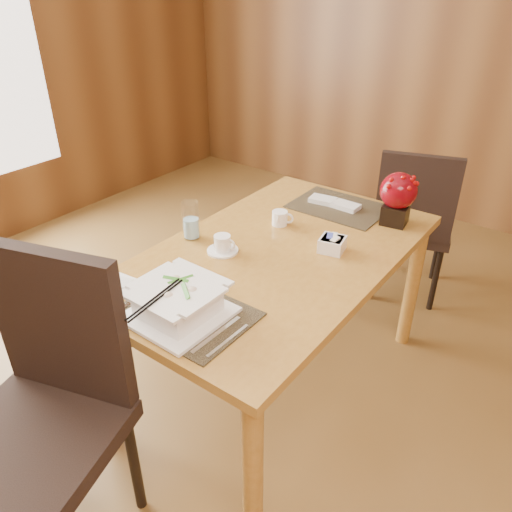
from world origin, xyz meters
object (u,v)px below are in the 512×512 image
Objects in this scene: sugar_caddy at (332,244)px; far_chair at (413,218)px; soup_setting at (178,302)px; creamer_jug at (280,218)px; water_glass at (191,220)px; near_chair at (45,398)px; bread_plate at (120,286)px; berry_decor at (398,195)px; coffee_cup at (222,245)px; dining_table at (276,271)px.

sugar_caddy is 0.99m from far_chair.
soup_setting is 0.80m from creamer_jug.
water_glass reaches higher than soup_setting.
water_glass is 0.62m from sugar_caddy.
near_chair is at bearing -112.71° from soup_setting.
far_chair reaches higher than bread_plate.
sugar_caddy is 0.40× the size of berry_decor.
near_chair is (-0.02, -0.87, -0.18)m from coffee_cup.
near_chair reaches higher than sugar_caddy.
far_chair is (-0.09, 0.56, -0.36)m from berry_decor.
bread_plate is (-0.31, 0.00, -0.06)m from soup_setting.
far_chair is (0.02, 0.96, -0.25)m from sugar_caddy.
water_glass is 0.94m from berry_decor.
berry_decor is 0.23× the size of near_chair.
dining_table is at bearing 37.27° from coffee_cup.
creamer_jug is 0.92× the size of sugar_caddy.
creamer_jug is at bearing 76.68° from bread_plate.
dining_table is 11.23× the size of bread_plate.
creamer_jug is (-0.12, 0.79, -0.03)m from soup_setting.
near_chair is at bearing -79.02° from water_glass.
coffee_cup is at bearing 55.34° from far_chair.
near_chair is at bearing -101.22° from dining_table.
sugar_caddy is 0.75× the size of bread_plate.
dining_table is 0.66m from bread_plate.
soup_setting reaches higher than dining_table.
near_chair reaches higher than berry_decor.
soup_setting is 1.72m from far_chair.
creamer_jug is 0.81m from bread_plate.
soup_setting is 0.33× the size of far_chair.
sugar_caddy is at bearing 54.97° from bread_plate.
water_glass is (-0.36, 0.45, 0.02)m from soup_setting.
creamer_jug is 0.09× the size of near_chair.
creamer_jug is (0.05, 0.35, 0.00)m from coffee_cup.
dining_table is 0.43m from water_glass.
coffee_cup reaches higher than sugar_caddy.
far_chair is at bearing 72.77° from bread_plate.
bread_plate is at bearing -118.56° from berry_decor.
far_chair is (0.33, 0.89, -0.25)m from creamer_jug.
berry_decor is (0.47, 0.68, 0.11)m from coffee_cup.
soup_setting is at bearing -105.08° from berry_decor.
far_chair is (0.21, 1.68, -0.28)m from soup_setting.
bread_plate is (-0.19, -0.79, -0.03)m from creamer_jug.
coffee_cup is 1.33m from far_chair.
soup_setting reaches higher than bread_plate.
coffee_cup reaches higher than creamer_jug.
creamer_jug is at bearing -142.04° from berry_decor.
berry_decor reaches higher than far_chair.
bread_plate is 0.12× the size of near_chair.
bread_plate is at bearing -179.06° from soup_setting.
berry_decor is 1.86× the size of bread_plate.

